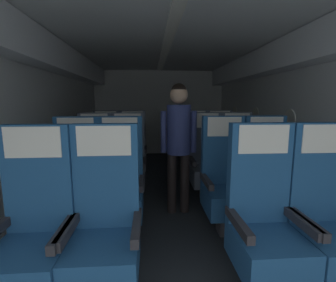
# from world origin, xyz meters

# --- Properties ---
(ground) EXTENTS (3.54, 6.84, 0.02)m
(ground) POSITION_xyz_m (0.00, 3.22, -0.01)
(ground) COLOR #23282D
(fuselage_shell) EXTENTS (3.42, 6.49, 2.19)m
(fuselage_shell) POSITION_xyz_m (0.00, 3.49, 1.56)
(fuselage_shell) COLOR silver
(fuselage_shell) RESTS_ON ground
(seat_a_left_window) EXTENTS (0.47, 0.50, 1.21)m
(seat_a_left_window) POSITION_xyz_m (-0.99, 1.58, 0.50)
(seat_a_left_window) COLOR #38383D
(seat_a_left_window) RESTS_ON ground
(seat_a_left_aisle) EXTENTS (0.47, 0.50, 1.21)m
(seat_a_left_aisle) POSITION_xyz_m (-0.55, 1.61, 0.50)
(seat_a_left_aisle) COLOR #38383D
(seat_a_left_aisle) RESTS_ON ground
(seat_a_right_aisle) EXTENTS (0.47, 0.50, 1.21)m
(seat_a_right_aisle) POSITION_xyz_m (0.99, 1.59, 0.50)
(seat_a_right_aisle) COLOR #38383D
(seat_a_right_aisle) RESTS_ON ground
(seat_a_right_window) EXTENTS (0.47, 0.50, 1.21)m
(seat_a_right_window) POSITION_xyz_m (0.54, 1.60, 0.50)
(seat_a_right_window) COLOR #38383D
(seat_a_right_window) RESTS_ON ground
(seat_b_left_window) EXTENTS (0.47, 0.50, 1.21)m
(seat_b_left_window) POSITION_xyz_m (-0.98, 2.46, 0.50)
(seat_b_left_window) COLOR #38383D
(seat_b_left_window) RESTS_ON ground
(seat_b_left_aisle) EXTENTS (0.47, 0.50, 1.21)m
(seat_b_left_aisle) POSITION_xyz_m (-0.54, 2.47, 0.50)
(seat_b_left_aisle) COLOR #38383D
(seat_b_left_aisle) RESTS_ON ground
(seat_b_right_aisle) EXTENTS (0.47, 0.50, 1.21)m
(seat_b_right_aisle) POSITION_xyz_m (0.98, 2.47, 0.50)
(seat_b_right_aisle) COLOR #38383D
(seat_b_right_aisle) RESTS_ON ground
(seat_b_right_window) EXTENTS (0.47, 0.50, 1.21)m
(seat_b_right_window) POSITION_xyz_m (0.53, 2.46, 0.50)
(seat_b_right_window) COLOR #38383D
(seat_b_right_window) RESTS_ON ground
(seat_c_left_window) EXTENTS (0.47, 0.50, 1.21)m
(seat_c_left_window) POSITION_xyz_m (-0.99, 3.32, 0.50)
(seat_c_left_window) COLOR #38383D
(seat_c_left_window) RESTS_ON ground
(seat_c_left_aisle) EXTENTS (0.47, 0.50, 1.21)m
(seat_c_left_aisle) POSITION_xyz_m (-0.54, 3.31, 0.50)
(seat_c_left_aisle) COLOR #38383D
(seat_c_left_aisle) RESTS_ON ground
(seat_c_right_aisle) EXTENTS (0.47, 0.50, 1.21)m
(seat_c_right_aisle) POSITION_xyz_m (0.98, 3.33, 0.50)
(seat_c_right_aisle) COLOR #38383D
(seat_c_right_aisle) RESTS_ON ground
(seat_c_right_window) EXTENTS (0.47, 0.50, 1.21)m
(seat_c_right_window) POSITION_xyz_m (0.53, 3.33, 0.50)
(seat_c_right_window) COLOR #38383D
(seat_c_right_window) RESTS_ON ground
(seat_d_left_window) EXTENTS (0.47, 0.50, 1.21)m
(seat_d_left_window) POSITION_xyz_m (-0.99, 4.19, 0.50)
(seat_d_left_window) COLOR #38383D
(seat_d_left_window) RESTS_ON ground
(seat_d_left_aisle) EXTENTS (0.47, 0.50, 1.21)m
(seat_d_left_aisle) POSITION_xyz_m (-0.54, 4.21, 0.50)
(seat_d_left_aisle) COLOR #38383D
(seat_d_left_aisle) RESTS_ON ground
(seat_d_right_aisle) EXTENTS (0.47, 0.50, 1.21)m
(seat_d_right_aisle) POSITION_xyz_m (0.98, 4.19, 0.50)
(seat_d_right_aisle) COLOR #38383D
(seat_d_right_aisle) RESTS_ON ground
(seat_d_right_window) EXTENTS (0.47, 0.50, 1.21)m
(seat_d_right_window) POSITION_xyz_m (0.55, 4.20, 0.50)
(seat_d_right_window) COLOR #38383D
(seat_d_right_window) RESTS_ON ground
(flight_attendant) EXTENTS (0.43, 0.28, 1.56)m
(flight_attendant) POSITION_xyz_m (0.10, 2.93, 0.96)
(flight_attendant) COLOR black
(flight_attendant) RESTS_ON ground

